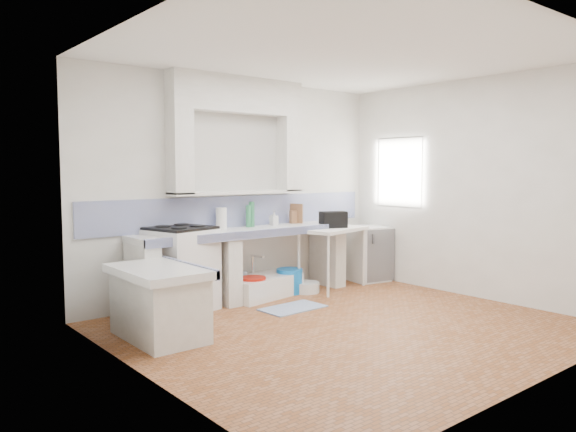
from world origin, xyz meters
TOP-DOWN VIEW (x-y plane):
  - floor at (0.00, 0.00)m, footprint 4.50×4.50m
  - ceiling at (0.00, 0.00)m, footprint 4.50×4.50m
  - wall_back at (0.00, 2.00)m, footprint 4.50×0.00m
  - wall_front at (0.00, -2.00)m, footprint 4.50×0.00m
  - wall_left at (-2.25, 0.00)m, footprint 0.00×4.50m
  - wall_right at (2.25, 0.00)m, footprint 0.00×4.50m
  - alcove_mass at (-0.10, 1.88)m, footprint 1.90×0.25m
  - window_frame at (2.42, 1.20)m, footprint 0.35×0.86m
  - lace_valance at (2.28, 1.20)m, footprint 0.01×0.84m
  - counter_slab at (-0.10, 1.70)m, footprint 3.00×0.60m
  - counter_lip at (-0.10, 1.42)m, footprint 3.00×0.04m
  - counter_pier_left at (-1.50, 1.70)m, footprint 0.20×0.55m
  - counter_pier_mid at (-0.45, 1.70)m, footprint 0.20×0.55m
  - counter_pier_right at (1.30, 1.70)m, footprint 0.20×0.55m
  - peninsula_top at (-1.70, 0.90)m, footprint 0.70×1.10m
  - peninsula_base at (-1.70, 0.90)m, footprint 0.60×1.00m
  - peninsula_lip at (-1.37, 0.90)m, footprint 0.04×1.10m
  - backsplash at (0.00, 1.99)m, footprint 4.27×0.03m
  - stove at (-1.01, 1.73)m, footprint 0.80×0.78m
  - sink at (0.13, 1.69)m, footprint 1.10×0.72m
  - side_table at (1.16, 1.46)m, footprint 1.12×0.79m
  - fridge at (1.98, 1.55)m, footprint 0.61×0.61m
  - bucket_red at (-0.11, 1.56)m, footprint 0.40×0.40m
  - bucket_orange at (0.15, 1.65)m, footprint 0.38×0.38m
  - bucket_blue at (0.54, 1.63)m, footprint 0.45×0.45m
  - basin_white at (0.74, 1.52)m, footprint 0.41×0.41m
  - water_bottle_a at (-0.04, 1.85)m, footprint 0.11×0.11m
  - water_bottle_b at (0.27, 1.85)m, footprint 0.09×0.09m
  - black_bag at (1.18, 1.46)m, footprint 0.40×0.31m
  - green_bottle_a at (0.03, 1.85)m, footprint 0.08×0.08m
  - green_bottle_b at (0.09, 1.85)m, footprint 0.09×0.09m
  - knife_block at (0.79, 1.85)m, footprint 0.10×0.09m
  - cutting_board at (0.85, 1.85)m, footprint 0.08×0.19m
  - paper_towel at (-0.38, 1.85)m, footprint 0.16×0.16m
  - soap_bottle at (0.41, 1.80)m, footprint 0.09×0.09m
  - rug at (0.05, 0.97)m, footprint 0.77×0.46m

SIDE VIEW (x-z plane):
  - floor at x=0.00m, z-range 0.00..0.00m
  - rug at x=0.05m, z-range 0.00..0.01m
  - basin_white at x=0.74m, z-range 0.00..0.14m
  - sink at x=0.13m, z-range 0.00..0.25m
  - bucket_orange at x=0.15m, z-range 0.00..0.26m
  - water_bottle_b at x=0.27m, z-range 0.00..0.27m
  - bucket_red at x=-0.11m, z-range 0.00..0.31m
  - bucket_blue at x=0.54m, z-range 0.00..0.33m
  - water_bottle_a at x=-0.04m, z-range 0.00..0.33m
  - peninsula_base at x=-1.70m, z-range 0.00..0.62m
  - fridge at x=1.98m, z-range 0.00..0.81m
  - counter_pier_left at x=-1.50m, z-range 0.00..0.82m
  - counter_pier_mid at x=-0.45m, z-range 0.00..0.82m
  - counter_pier_right at x=1.30m, z-range 0.00..0.82m
  - side_table at x=1.16m, z-range 0.40..0.45m
  - stove at x=-1.01m, z-range 0.00..0.95m
  - peninsula_top at x=-1.70m, z-range 0.62..0.70m
  - peninsula_lip at x=-1.37m, z-range 0.61..0.71m
  - counter_slab at x=-0.10m, z-range 0.82..0.90m
  - counter_lip at x=-0.10m, z-range 0.81..0.91m
  - black_bag at x=1.18m, z-range 0.85..1.07m
  - knife_block at x=0.79m, z-range 0.90..1.08m
  - soap_bottle at x=0.41m, z-range 0.90..1.10m
  - paper_towel at x=-0.38m, z-range 0.90..1.17m
  - cutting_board at x=0.85m, z-range 0.90..1.17m
  - green_bottle_a at x=0.03m, z-range 0.90..1.19m
  - green_bottle_b at x=0.09m, z-range 0.90..1.23m
  - backsplash at x=0.00m, z-range 0.90..1.30m
  - wall_back at x=0.00m, z-range -0.85..3.65m
  - wall_front at x=0.00m, z-range -0.85..3.65m
  - wall_left at x=-2.25m, z-range -0.85..3.65m
  - wall_right at x=2.25m, z-range -0.85..3.65m
  - window_frame at x=2.42m, z-range 1.07..2.13m
  - lace_valance at x=2.28m, z-range 1.86..2.10m
  - alcove_mass at x=-0.10m, z-range 2.35..2.80m
  - ceiling at x=0.00m, z-range 2.80..2.80m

